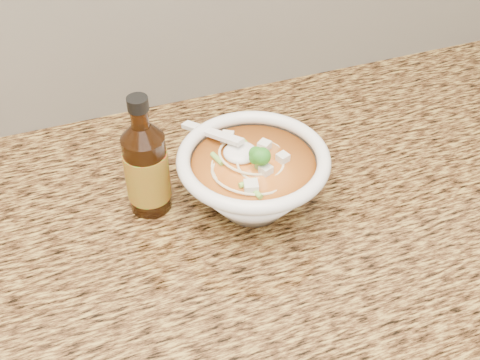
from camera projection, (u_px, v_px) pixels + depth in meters
name	position (u px, v px, depth m)	size (l,w,h in m)	color
counter_slab	(28.00, 275.00, 0.82)	(4.00, 0.68, 0.04)	#A1823B
soup_bowl	(253.00, 179.00, 0.86)	(0.22, 0.23, 0.12)	white
hot_sauce_bottle	(146.00, 168.00, 0.85)	(0.07, 0.07, 0.19)	#331807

